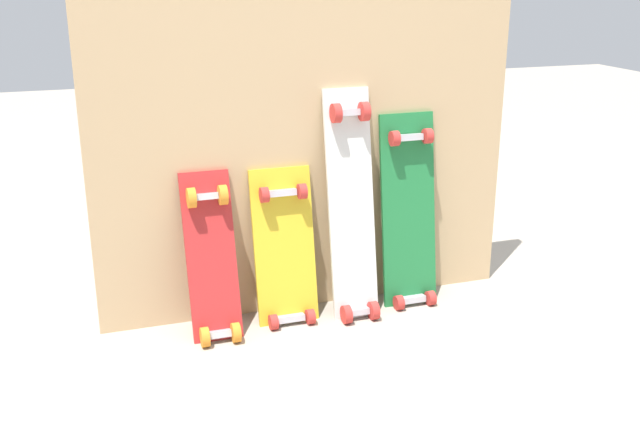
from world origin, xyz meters
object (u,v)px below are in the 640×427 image
Objects in this scene: skateboard_white at (352,213)px; skateboard_green at (409,219)px; skateboard_yellow at (285,255)px; skateboard_red at (212,265)px.

skateboard_white is 0.26m from skateboard_green.
skateboard_green reaches higher than skateboard_yellow.
skateboard_white is 1.13× the size of skateboard_green.
skateboard_green is (0.51, 0.01, 0.09)m from skateboard_yellow.
skateboard_white is at bearing -174.04° from skateboard_green.
skateboard_green is (0.78, 0.04, 0.08)m from skateboard_red.
skateboard_green is (0.25, 0.03, -0.06)m from skateboard_white.
skateboard_red is 0.55m from skateboard_white.
skateboard_white is (0.26, -0.02, 0.14)m from skateboard_yellow.
skateboard_white reaches higher than skateboard_red.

